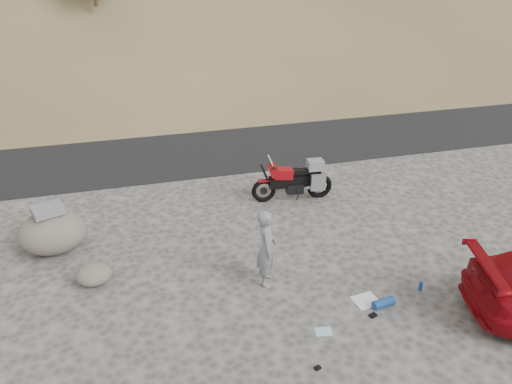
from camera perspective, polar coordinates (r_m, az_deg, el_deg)
ground at (r=11.29m, az=5.11°, el=-9.36°), size 140.00×140.00×0.00m
road at (r=19.00m, az=-4.08°, el=6.38°), size 120.00×7.00×0.05m
motorcycle at (r=14.08m, az=4.61°, el=1.35°), size 2.34×0.78×1.39m
man at (r=11.03m, az=1.17°, el=-10.21°), size 0.57×0.73×1.76m
boulder at (r=12.70m, az=-22.24°, el=-4.20°), size 1.72×1.53×1.19m
small_rock at (r=11.41m, az=-18.05°, el=-8.93°), size 0.95×0.91×0.45m
gear_white_cloth at (r=10.76m, az=12.46°, el=-12.03°), size 0.57×0.52×0.02m
gear_blue_mat at (r=10.65m, az=14.36°, el=-12.18°), size 0.49×0.25×0.19m
gear_bottle at (r=11.29m, az=18.29°, el=-10.17°), size 0.10×0.10×0.21m
gear_funnel at (r=11.84m, az=23.59°, el=-9.41°), size 0.14×0.14×0.17m
gear_glove_a at (r=10.41m, az=13.23°, el=-13.56°), size 0.18×0.15×0.04m
gear_glove_b at (r=9.24m, az=7.06°, el=-19.33°), size 0.14×0.12×0.04m
gear_blue_cloth at (r=9.92m, az=7.70°, el=-15.53°), size 0.35×0.28×0.01m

